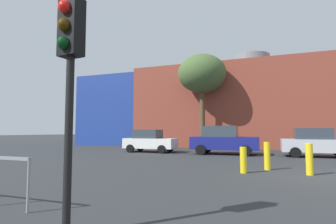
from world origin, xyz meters
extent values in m
plane|color=#2D3033|center=(0.00, 0.00, 0.00)|extent=(200.00, 200.00, 0.00)
cube|color=brown|center=(-3.39, 20.35, 4.01)|extent=(22.59, 13.54, 8.02)
cube|color=navy|center=(-18.55, 20.35, 3.92)|extent=(7.74, 12.18, 7.85)
cylinder|color=slate|center=(-3.39, 20.35, 9.02)|extent=(4.00, 4.00, 2.00)
cube|color=white|center=(-10.12, 7.63, 0.65)|extent=(3.81, 1.63, 0.73)
cube|color=#333D47|center=(-10.35, 7.63, 1.33)|extent=(1.91, 1.45, 0.64)
cylinder|color=black|center=(-8.90, 8.47, 0.29)|extent=(0.58, 0.20, 0.58)
cylinder|color=black|center=(-8.90, 6.80, 0.29)|extent=(0.58, 0.20, 0.58)
cylinder|color=black|center=(-11.35, 8.47, 0.29)|extent=(0.58, 0.20, 0.58)
cylinder|color=black|center=(-11.35, 6.80, 0.29)|extent=(0.58, 0.20, 0.58)
cube|color=navy|center=(-4.69, 7.63, 0.75)|extent=(4.37, 1.87, 0.83)
cube|color=#333D47|center=(-4.95, 7.63, 1.53)|extent=(2.19, 1.67, 0.73)
cylinder|color=black|center=(-3.29, 8.59, 0.33)|extent=(0.67, 0.23, 0.67)
cylinder|color=black|center=(-3.29, 6.68, 0.33)|extent=(0.67, 0.23, 0.67)
cylinder|color=black|center=(-6.10, 8.59, 0.33)|extent=(0.67, 0.23, 0.67)
cylinder|color=black|center=(-6.10, 6.68, 0.33)|extent=(0.67, 0.23, 0.67)
cube|color=silver|center=(0.78, 7.63, 0.68)|extent=(3.98, 1.71, 0.76)
cube|color=#333D47|center=(0.54, 7.63, 1.39)|extent=(1.99, 1.52, 0.66)
cylinder|color=black|center=(-0.50, 8.51, 0.30)|extent=(0.61, 0.21, 0.61)
cylinder|color=black|center=(-0.50, 6.76, 0.30)|extent=(0.61, 0.21, 0.61)
cylinder|color=black|center=(-4.91, -7.12, 1.34)|extent=(0.12, 0.12, 2.67)
cube|color=black|center=(-4.91, -7.12, 3.12)|extent=(0.39, 0.28, 0.90)
sphere|color=red|center=(-4.93, -7.26, 3.40)|extent=(0.20, 0.20, 0.20)
sphere|color=#3C2905|center=(-4.93, -7.26, 3.12)|extent=(0.20, 0.20, 0.20)
sphere|color=black|center=(-4.93, -7.26, 2.84)|extent=(0.20, 0.20, 0.20)
cylinder|color=brown|center=(-7.24, 12.31, 2.73)|extent=(0.45, 0.45, 5.47)
ellipsoid|color=#476033|center=(-7.24, 12.31, 6.64)|extent=(4.24, 4.24, 3.39)
cylinder|color=yellow|center=(-2.92, -0.15, 0.48)|extent=(0.24, 0.24, 0.95)
cylinder|color=yellow|center=(-2.08, 1.00, 0.55)|extent=(0.24, 0.24, 1.10)
cylinder|color=yellow|center=(-0.70, 0.15, 0.55)|extent=(0.24, 0.24, 1.11)
cylinder|color=gray|center=(-6.37, -6.48, 0.50)|extent=(0.05, 0.05, 1.00)
camera|label=1|loc=(-2.15, -10.33, 1.53)|focal=28.20mm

